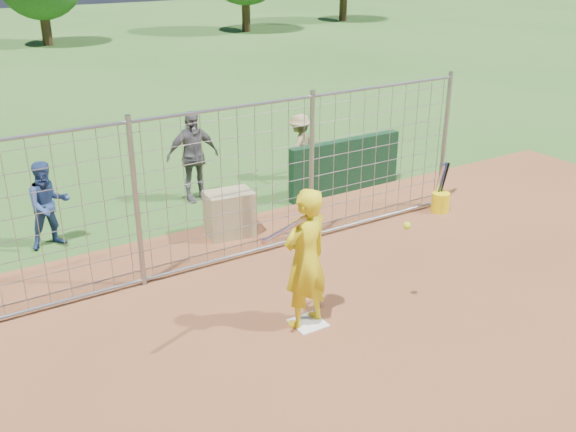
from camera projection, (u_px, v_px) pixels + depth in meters
ground at (300, 317)px, 8.80m from camera, size 100.00×100.00×0.00m
home_plate at (308, 323)px, 8.64m from camera, size 0.43×0.43×0.02m
dugout_wall at (345, 166)px, 13.04m from camera, size 2.60×0.20×1.10m
batter at (305, 259)px, 8.29m from camera, size 0.78×0.58×1.94m
bystander_a at (49, 205)px, 10.59m from camera, size 0.76×0.62×1.49m
bystander_b at (193, 156)px, 12.48m from camera, size 1.08×0.50×1.81m
bystander_c at (300, 147)px, 13.72m from camera, size 1.05×0.91×1.42m
equipment_bin at (230, 214)px, 11.12m from camera, size 0.86×0.65×0.80m
equipment_in_play at (317, 229)px, 7.86m from camera, size 2.25×0.42×0.38m
bucket_with_bats at (440, 199)px, 12.16m from camera, size 0.34×0.36×0.97m
backstop_fence at (230, 188)px, 9.87m from camera, size 9.08×0.08×2.60m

